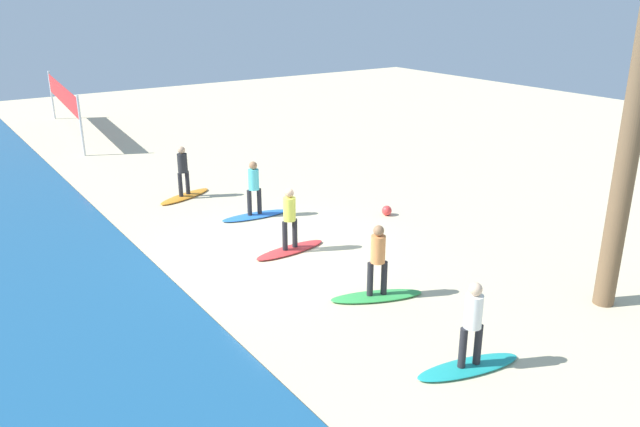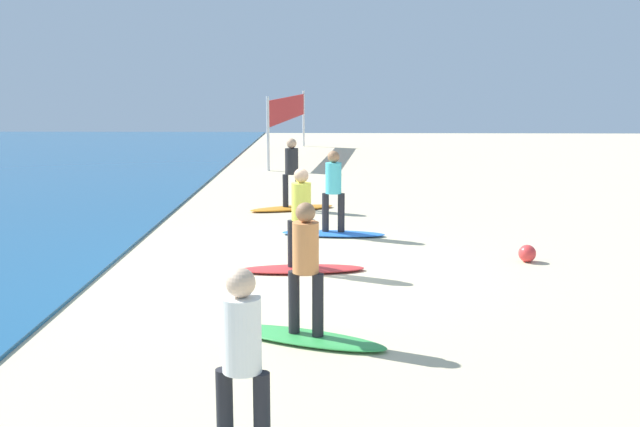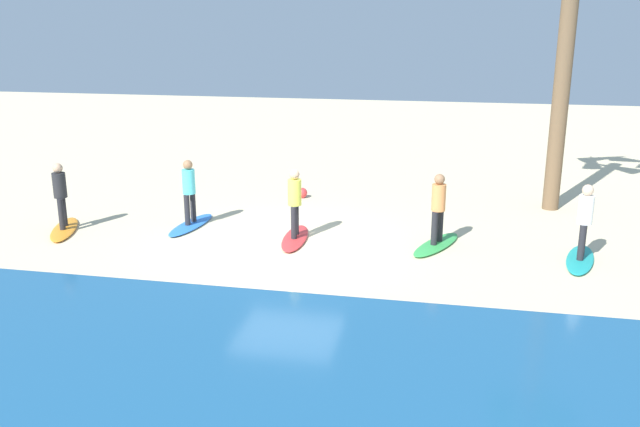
% 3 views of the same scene
% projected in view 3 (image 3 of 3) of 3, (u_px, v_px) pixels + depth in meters
% --- Properties ---
extents(ground_plane, '(60.00, 60.00, 0.00)m').
position_uv_depth(ground_plane, '(287.00, 243.00, 15.86)').
color(ground_plane, beige).
extents(surfboard_teal, '(1.01, 2.17, 0.09)m').
position_uv_depth(surfboard_teal, '(580.00, 259.00, 14.64)').
color(surfboard_teal, teal).
rests_on(surfboard_teal, ground).
extents(surfer_teal, '(0.32, 0.45, 1.64)m').
position_uv_depth(surfer_teal, '(585.00, 216.00, 14.36)').
color(surfer_teal, '#232328').
rests_on(surfer_teal, surfboard_teal).
extents(surfboard_green, '(1.32, 2.15, 0.09)m').
position_uv_depth(surfboard_green, '(436.00, 245.00, 15.62)').
color(surfboard_green, green).
rests_on(surfboard_green, ground).
extents(surfer_green, '(0.32, 0.44, 1.64)m').
position_uv_depth(surfer_green, '(438.00, 204.00, 15.34)').
color(surfer_green, '#232328').
rests_on(surfer_green, surfboard_green).
extents(surfboard_red, '(0.73, 2.14, 0.09)m').
position_uv_depth(surfboard_red, '(295.00, 238.00, 16.08)').
color(surfboard_red, red).
rests_on(surfboard_red, ground).
extents(surfer_red, '(0.32, 0.46, 1.64)m').
position_uv_depth(surfer_red, '(295.00, 198.00, 15.81)').
color(surfer_red, '#232328').
rests_on(surfer_red, surfboard_red).
extents(surfboard_blue, '(0.76, 2.14, 0.09)m').
position_uv_depth(surfboard_blue, '(191.00, 225.00, 17.13)').
color(surfboard_blue, blue).
rests_on(surfboard_blue, ground).
extents(surfer_blue, '(0.32, 0.46, 1.64)m').
position_uv_depth(surfer_blue, '(189.00, 187.00, 16.86)').
color(surfer_blue, '#232328').
rests_on(surfer_blue, surfboard_blue).
extents(surfboard_orange, '(1.30, 2.16, 0.09)m').
position_uv_depth(surfboard_orange, '(64.00, 229.00, 16.76)').
color(surfboard_orange, orange).
rests_on(surfboard_orange, ground).
extents(surfer_orange, '(0.32, 0.44, 1.64)m').
position_uv_depth(surfer_orange, '(60.00, 191.00, 16.49)').
color(surfer_orange, '#232328').
rests_on(surfer_orange, surfboard_orange).
extents(beach_ball, '(0.30, 0.30, 0.30)m').
position_uv_depth(beach_ball, '(302.00, 193.00, 19.88)').
color(beach_ball, '#E53838').
rests_on(beach_ball, ground).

